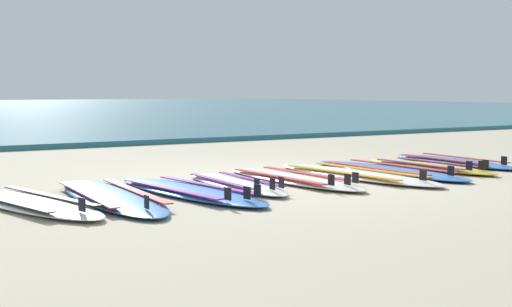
{
  "coord_description": "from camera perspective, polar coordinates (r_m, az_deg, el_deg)",
  "views": [
    {
      "loc": [
        -4.4,
        -6.44,
        1.01
      ],
      "look_at": [
        -0.01,
        0.64,
        0.25
      ],
      "focal_mm": 48.05,
      "sensor_mm": 36.0,
      "label": 1
    }
  ],
  "objects": [
    {
      "name": "surfboard_1",
      "position": [
        6.51,
        -11.99,
        -3.5
      ],
      "size": [
        0.77,
        2.56,
        0.18
      ],
      "color": "#3875CC",
      "rests_on": "ground"
    },
    {
      "name": "surfboard_0",
      "position": [
        6.34,
        -18.47,
        -3.89
      ],
      "size": [
        1.1,
        2.38,
        0.18
      ],
      "color": "white",
      "rests_on": "ground"
    },
    {
      "name": "ground_plane",
      "position": [
        7.86,
        2.52,
        -2.17
      ],
      "size": [
        80.0,
        80.0,
        0.0
      ],
      "primitive_type": "plane",
      "color": "#B7AD93"
    },
    {
      "name": "surfboard_7",
      "position": [
        9.16,
        14.25,
        -1.04
      ],
      "size": [
        0.55,
        2.14,
        0.18
      ],
      "color": "yellow",
      "rests_on": "ground"
    },
    {
      "name": "surfboard_8",
      "position": [
        9.9,
        16.1,
        -0.63
      ],
      "size": [
        0.67,
        2.28,
        0.18
      ],
      "color": "#3875CC",
      "rests_on": "ground"
    },
    {
      "name": "surfboard_4",
      "position": [
        7.66,
        3.08,
        -2.09
      ],
      "size": [
        0.67,
        2.37,
        0.18
      ],
      "color": "silver",
      "rests_on": "ground"
    },
    {
      "name": "surfboard_5",
      "position": [
        8.12,
        8.26,
        -1.72
      ],
      "size": [
        0.84,
        2.64,
        0.18
      ],
      "color": "white",
      "rests_on": "ground"
    },
    {
      "name": "surfboard_3",
      "position": [
        7.23,
        -1.73,
        -2.52
      ],
      "size": [
        0.59,
        2.0,
        0.18
      ],
      "color": "white",
      "rests_on": "ground"
    },
    {
      "name": "surfboard_6",
      "position": [
        8.62,
        10.87,
        -1.36
      ],
      "size": [
        0.72,
        2.57,
        0.18
      ],
      "color": "#3875CC",
      "rests_on": "ground"
    },
    {
      "name": "surfboard_2",
      "position": [
        6.75,
        -5.61,
        -3.11
      ],
      "size": [
        0.88,
        2.44,
        0.18
      ],
      "color": "#3875CC",
      "rests_on": "ground"
    }
  ]
}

